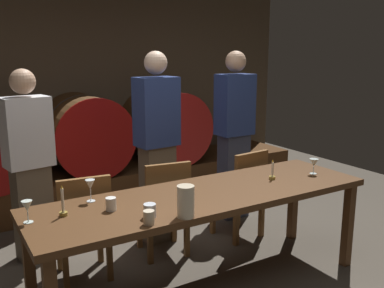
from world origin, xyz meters
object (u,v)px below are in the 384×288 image
at_px(guest_left, 29,164).
at_px(candle_left, 63,207).
at_px(wine_barrel_right, 164,126).
at_px(pitcher, 186,202).
at_px(cup_right, 150,211).
at_px(wine_glass_right, 314,163).
at_px(candle_right, 272,174).
at_px(dining_table, 206,202).
at_px(cup_left, 111,204).
at_px(guest_right, 234,134).
at_px(chair_right, 243,190).
at_px(cup_center, 149,218).
at_px(chair_left, 84,222).
at_px(chair_center, 165,204).
at_px(wine_glass_center, 90,185).
at_px(wine_glass_left, 27,207).
at_px(wine_barrel_center, 85,134).
at_px(guest_center, 157,146).

xyz_separation_m(guest_left, candle_left, (-0.01, -1.11, -0.03)).
xyz_separation_m(wine_barrel_right, candle_left, (-1.91, -2.28, -0.02)).
relative_size(pitcher, cup_right, 2.34).
bearing_deg(wine_glass_right, candle_right, 171.41).
bearing_deg(dining_table, cup_left, 177.93).
bearing_deg(guest_right, cup_left, 29.49).
distance_m(dining_table, cup_right, 0.61).
height_order(dining_table, chair_right, chair_right).
height_order(guest_right, cup_center, guest_right).
xyz_separation_m(chair_left, cup_center, (0.14, -0.91, 0.33)).
height_order(chair_center, candle_right, candle_right).
bearing_deg(dining_table, guest_right, 45.50).
height_order(dining_table, guest_left, guest_left).
bearing_deg(wine_glass_center, chair_center, 25.57).
relative_size(candle_left, wine_glass_left, 1.47).
distance_m(chair_right, cup_center, 1.71).
distance_m(wine_barrel_center, wine_glass_left, 2.52).
distance_m(dining_table, wine_glass_left, 1.25).
xyz_separation_m(wine_barrel_center, pitcher, (-0.19, -2.70, 0.03)).
distance_m(guest_right, cup_right, 2.08).
bearing_deg(cup_left, pitcher, -44.21).
height_order(guest_right, candle_right, guest_right).
bearing_deg(chair_right, wine_glass_center, 5.23).
bearing_deg(dining_table, candle_right, 0.60).
bearing_deg(chair_center, dining_table, 100.30).
xyz_separation_m(guest_right, cup_left, (-1.79, -1.05, -0.12)).
height_order(candle_right, wine_glass_left, candle_right).
distance_m(wine_barrel_center, chair_center, 1.79).
bearing_deg(chair_right, cup_left, 13.84).
xyz_separation_m(guest_right, cup_right, (-1.62, -1.29, -0.12)).
bearing_deg(wine_glass_center, guest_center, 38.93).
bearing_deg(cup_center, guest_right, 39.73).
height_order(cup_left, cup_right, same).
xyz_separation_m(candle_left, wine_glass_right, (2.09, -0.15, 0.04)).
height_order(chair_center, guest_left, guest_left).
xyz_separation_m(dining_table, cup_center, (-0.62, -0.31, 0.12)).
xyz_separation_m(wine_barrel_right, pitcher, (-1.25, -2.70, 0.03)).
bearing_deg(wine_barrel_right, candle_right, -95.56).
distance_m(candle_right, wine_glass_right, 0.42).
bearing_deg(candle_left, dining_table, -5.13).
xyz_separation_m(dining_table, wine_glass_right, (1.06, -0.05, 0.17)).
bearing_deg(candle_right, cup_left, 179.19).
bearing_deg(cup_left, chair_center, 40.46).
height_order(guest_left, guest_center, guest_center).
bearing_deg(guest_center, chair_center, 67.85).
distance_m(pitcher, cup_center, 0.26).
height_order(guest_right, candle_left, guest_right).
height_order(wine_glass_right, cup_left, wine_glass_right).
relative_size(guest_center, candle_left, 8.76).
bearing_deg(cup_left, candle_right, -0.81).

